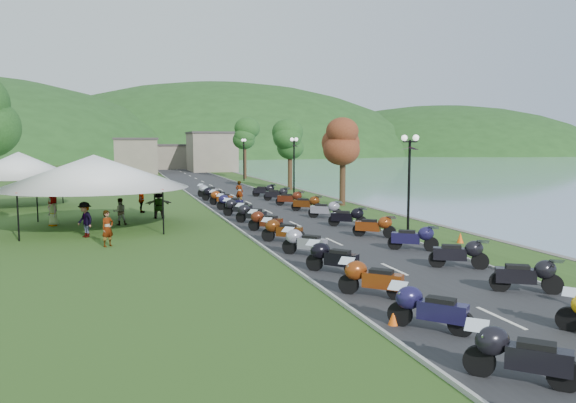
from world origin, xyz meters
TOP-DOWN VIEW (x-y plane):
  - road at (0.00, 40.00)m, footprint 7.00×120.00m
  - hills_backdrop at (0.00, 200.00)m, footprint 360.00×120.00m
  - far_building at (-2.00, 85.00)m, footprint 18.00×16.00m
  - moto_row_left at (-2.37, 18.08)m, footprint 2.60×44.06m
  - moto_row_right at (2.40, 21.92)m, footprint 2.60×34.43m
  - vendor_tent_main at (-10.84, 23.95)m, footprint 6.72×6.72m
  - vendor_tent_side at (-16.27, 35.18)m, footprint 5.14×5.14m
  - tree_lakeside at (6.20, 29.97)m, footprint 2.64×2.64m
  - pedestrian_a at (-10.14, 17.92)m, footprint 0.74×0.72m
  - pedestrian_b at (-9.58, 24.67)m, footprint 0.79×0.50m
  - pedestrian_c at (-11.24, 20.83)m, footprint 1.01×1.22m
  - traffic_cone_near at (-3.00, 4.31)m, footprint 0.29×0.29m

SIDE VIEW (x-z plane):
  - hills_backdrop at x=0.00m, z-range -38.00..38.00m
  - pedestrian_a at x=-10.14m, z-range -0.82..0.82m
  - pedestrian_b at x=-9.58m, z-range -0.76..0.76m
  - pedestrian_c at x=-11.24m, z-range -0.88..0.88m
  - road at x=0.00m, z-range 0.00..0.02m
  - traffic_cone_near at x=-3.00m, z-range 0.00..0.45m
  - moto_row_left at x=-2.37m, z-range 0.00..1.10m
  - moto_row_right at x=2.40m, z-range 0.00..1.10m
  - vendor_tent_main at x=-10.84m, z-range 0.00..4.00m
  - vendor_tent_side at x=-16.27m, z-range 0.00..4.00m
  - far_building at x=-2.00m, z-range 0.00..5.00m
  - tree_lakeside at x=6.20m, z-range 0.00..7.32m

